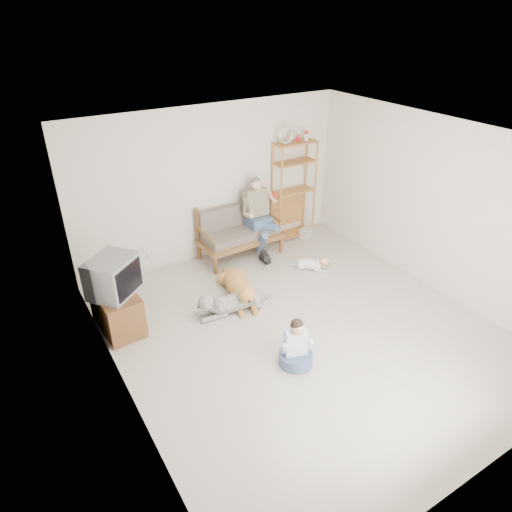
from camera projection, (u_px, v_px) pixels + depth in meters
floor at (303, 330)px, 6.54m from camera, size 5.50×5.50×0.00m
ceiling at (315, 143)px, 5.22m from camera, size 5.50×5.50×0.00m
wall_back at (212, 183)px, 7.93m from camera, size 5.00×0.00×5.00m
wall_front at (506, 377)px, 3.83m from camera, size 5.00×0.00×5.00m
wall_left at (116, 305)px, 4.74m from camera, size 0.00×5.50×5.50m
wall_right at (438, 207)px, 7.02m from camera, size 0.00×5.50×5.50m
loveseat at (239, 230)px, 8.27m from camera, size 1.52×0.75×0.95m
man at (261, 222)px, 8.17m from camera, size 0.55×0.78×1.26m
etagere at (294, 190)px, 8.70m from camera, size 0.84×0.37×2.21m
book_stack at (306, 232)px, 9.13m from camera, size 0.30×0.26×0.16m
tv_stand at (117, 310)px, 6.44m from camera, size 0.56×0.93×0.60m
crt_tv at (113, 276)px, 6.16m from camera, size 0.83×0.81×0.54m
wall_outlet at (151, 255)px, 7.86m from camera, size 0.12×0.02×0.08m
golden_retriever at (239, 287)px, 7.18m from camera, size 0.59×1.43×0.44m
shaggy_dog at (230, 302)px, 6.86m from camera, size 1.33×0.37×0.39m
terrier at (314, 264)px, 7.97m from camera, size 0.53×0.56×0.26m
child at (296, 348)px, 5.82m from camera, size 0.44×0.44×0.70m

